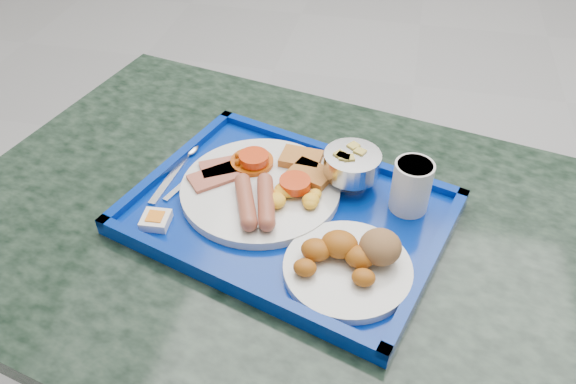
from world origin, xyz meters
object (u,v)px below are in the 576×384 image
(tray, at_px, (288,214))
(main_plate, at_px, (264,186))
(juice_cup, at_px, (412,185))
(fruit_bowl, at_px, (352,164))
(bread_plate, at_px, (352,260))
(table, at_px, (295,299))

(tray, distance_m, main_plate, 0.06)
(tray, bearing_deg, juice_cup, 15.51)
(tray, xyz_separation_m, fruit_bowl, (0.09, 0.09, 0.05))
(main_plate, distance_m, bread_plate, 0.21)
(tray, height_order, juice_cup, juice_cup)
(table, bearing_deg, bread_plate, -40.22)
(tray, xyz_separation_m, main_plate, (-0.05, 0.04, 0.02))
(juice_cup, bearing_deg, table, -158.12)
(tray, bearing_deg, bread_plate, -41.05)
(juice_cup, bearing_deg, main_plate, -176.01)
(main_plate, xyz_separation_m, juice_cup, (0.23, 0.02, 0.03))
(main_plate, bearing_deg, fruit_bowl, 21.10)
(table, distance_m, bread_plate, 0.25)
(main_plate, height_order, bread_plate, bread_plate)
(bread_plate, xyz_separation_m, fruit_bowl, (-0.03, 0.19, 0.02))
(tray, height_order, bread_plate, bread_plate)
(main_plate, bearing_deg, juice_cup, 3.99)
(tray, bearing_deg, main_plate, 143.49)
(bread_plate, bearing_deg, main_plate, 140.23)
(bread_plate, bearing_deg, fruit_bowl, 98.13)
(table, xyz_separation_m, main_plate, (-0.06, 0.05, 0.21))
(tray, xyz_separation_m, bread_plate, (0.11, -0.10, 0.03))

